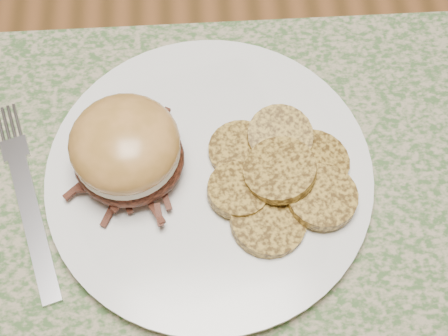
# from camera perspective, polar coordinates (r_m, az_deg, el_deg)

# --- Properties ---
(ground) EXTENTS (3.50, 3.50, 0.00)m
(ground) POSITION_cam_1_polar(r_m,az_deg,el_deg) (1.32, 12.70, -10.53)
(ground) COLOR #522F1C
(ground) RESTS_ON ground
(placemat) EXTENTS (0.45, 0.33, 0.00)m
(placemat) POSITION_cam_1_polar(r_m,az_deg,el_deg) (0.54, 0.88, -0.42)
(placemat) COLOR #426232
(placemat) RESTS_ON dining_table
(dinner_plate) EXTENTS (0.26, 0.26, 0.02)m
(dinner_plate) POSITION_cam_1_polar(r_m,az_deg,el_deg) (0.53, -1.34, -0.72)
(dinner_plate) COLOR white
(dinner_plate) RESTS_ON placemat
(pork_sandwich) EXTENTS (0.11, 0.10, 0.07)m
(pork_sandwich) POSITION_cam_1_polar(r_m,az_deg,el_deg) (0.50, -8.92, 1.65)
(pork_sandwich) COLOR black
(pork_sandwich) RESTS_ON dinner_plate
(roasted_potatoes) EXTENTS (0.14, 0.16, 0.03)m
(roasted_potatoes) POSITION_cam_1_polar(r_m,az_deg,el_deg) (0.51, 5.09, -0.68)
(roasted_potatoes) COLOR #AD8733
(roasted_potatoes) RESTS_ON dinner_plate
(fork) EXTENTS (0.07, 0.19, 0.00)m
(fork) POSITION_cam_1_polar(r_m,az_deg,el_deg) (0.55, -17.58, -2.51)
(fork) COLOR silver
(fork) RESTS_ON placemat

